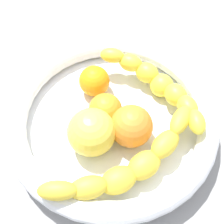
% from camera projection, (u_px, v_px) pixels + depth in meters
% --- Properties ---
extents(kitchen_counter, '(1.20, 1.20, 0.03)m').
position_uv_depth(kitchen_counter, '(112.00, 132.00, 0.53)').
color(kitchen_counter, gray).
rests_on(kitchen_counter, ground).
extents(fruit_bowl, '(0.34, 0.34, 0.05)m').
position_uv_depth(fruit_bowl, '(112.00, 119.00, 0.50)').
color(fruit_bowl, white).
rests_on(fruit_bowl, kitchen_counter).
extents(banana_draped_left, '(0.22, 0.11, 0.06)m').
position_uv_depth(banana_draped_left, '(158.00, 85.00, 0.51)').
color(banana_draped_left, yellow).
rests_on(banana_draped_left, fruit_bowl).
extents(banana_draped_right, '(0.15, 0.23, 0.05)m').
position_uv_depth(banana_draped_right, '(128.00, 166.00, 0.43)').
color(banana_draped_right, yellow).
rests_on(banana_draped_right, fruit_bowl).
extents(orange_front, '(0.05, 0.05, 0.05)m').
position_uv_depth(orange_front, '(94.00, 81.00, 0.52)').
color(orange_front, orange).
rests_on(orange_front, fruit_bowl).
extents(orange_mid_left, '(0.05, 0.05, 0.05)m').
position_uv_depth(orange_mid_left, '(104.00, 112.00, 0.48)').
color(orange_mid_left, orange).
rests_on(orange_mid_left, fruit_bowl).
extents(orange_mid_right, '(0.07, 0.07, 0.07)m').
position_uv_depth(orange_mid_right, '(131.00, 126.00, 0.46)').
color(orange_mid_right, orange).
rests_on(orange_mid_right, fruit_bowl).
extents(apple_yellow, '(0.07, 0.07, 0.07)m').
position_uv_depth(apple_yellow, '(92.00, 132.00, 0.45)').
color(apple_yellow, '#EAD34C').
rests_on(apple_yellow, fruit_bowl).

